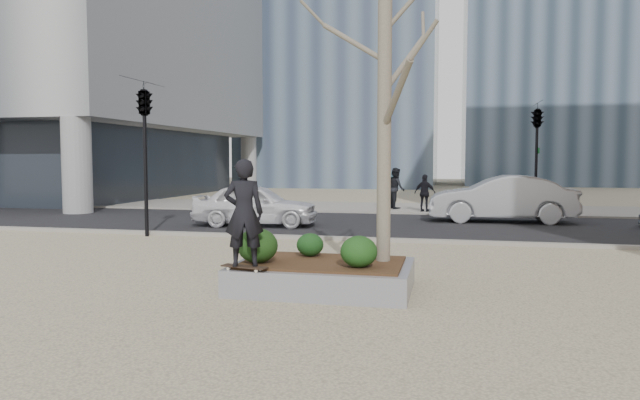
% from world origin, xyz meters
% --- Properties ---
extents(ground, '(120.00, 120.00, 0.00)m').
position_xyz_m(ground, '(0.00, 0.00, 0.00)').
color(ground, '#BCB08A').
rests_on(ground, ground).
extents(street, '(60.00, 8.00, 0.02)m').
position_xyz_m(street, '(0.00, 10.00, 0.01)').
color(street, black).
rests_on(street, ground).
extents(far_sidewalk, '(60.00, 6.00, 0.02)m').
position_xyz_m(far_sidewalk, '(0.00, 17.00, 0.01)').
color(far_sidewalk, gray).
rests_on(far_sidewalk, ground).
extents(planter, '(3.00, 2.00, 0.45)m').
position_xyz_m(planter, '(1.00, 0.00, 0.23)').
color(planter, gray).
rests_on(planter, ground).
extents(planter_mulch, '(2.70, 1.70, 0.04)m').
position_xyz_m(planter_mulch, '(1.00, 0.00, 0.47)').
color(planter_mulch, '#382314').
rests_on(planter_mulch, planter).
extents(sycamore_tree, '(2.80, 2.80, 6.60)m').
position_xyz_m(sycamore_tree, '(2.00, 0.30, 3.79)').
color(sycamore_tree, gray).
rests_on(sycamore_tree, planter_mulch).
extents(shrub_left, '(0.69, 0.69, 0.58)m').
position_xyz_m(shrub_left, '(-0.05, -0.37, 0.78)').
color(shrub_left, '#123310').
rests_on(shrub_left, planter_mulch).
extents(shrub_middle, '(0.49, 0.49, 0.41)m').
position_xyz_m(shrub_middle, '(0.66, 0.46, 0.70)').
color(shrub_middle, '#113715').
rests_on(shrub_middle, planter_mulch).
extents(shrub_right, '(0.60, 0.60, 0.51)m').
position_xyz_m(shrub_right, '(1.68, -0.40, 0.75)').
color(shrub_right, '#143A12').
rests_on(shrub_right, planter_mulch).
extents(skateboard, '(0.80, 0.35, 0.08)m').
position_xyz_m(skateboard, '(-0.10, -0.88, 0.49)').
color(skateboard, black).
rests_on(skateboard, planter).
extents(skateboarder, '(0.72, 0.59, 1.72)m').
position_xyz_m(skateboarder, '(-0.10, -0.88, 1.38)').
color(skateboarder, black).
rests_on(skateboarder, skateboard).
extents(police_car, '(4.29, 2.07, 1.41)m').
position_xyz_m(police_car, '(-3.22, 8.68, 0.73)').
color(police_car, white).
rests_on(police_car, street).
extents(car_silver, '(5.10, 1.93, 1.66)m').
position_xyz_m(car_silver, '(4.94, 11.74, 0.85)').
color(car_silver, '#A1A3A9').
rests_on(car_silver, street).
extents(pedestrian_a, '(0.98, 1.10, 1.86)m').
position_xyz_m(pedestrian_a, '(0.79, 16.50, 0.95)').
color(pedestrian_a, black).
rests_on(pedestrian_a, far_sidewalk).
extents(pedestrian_b, '(1.00, 1.25, 1.69)m').
position_xyz_m(pedestrian_b, '(0.53, 16.68, 0.87)').
color(pedestrian_b, '#416075').
rests_on(pedestrian_b, far_sidewalk).
extents(pedestrian_c, '(1.01, 0.65, 1.59)m').
position_xyz_m(pedestrian_c, '(2.13, 15.24, 0.82)').
color(pedestrian_c, black).
rests_on(pedestrian_c, far_sidewalk).
extents(traffic_light_near, '(0.60, 2.48, 4.50)m').
position_xyz_m(traffic_light_near, '(-5.50, 5.60, 2.25)').
color(traffic_light_near, black).
rests_on(traffic_light_near, ground).
extents(traffic_light_far, '(0.60, 2.48, 4.50)m').
position_xyz_m(traffic_light_far, '(6.50, 14.60, 2.25)').
color(traffic_light_far, black).
rests_on(traffic_light_far, ground).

